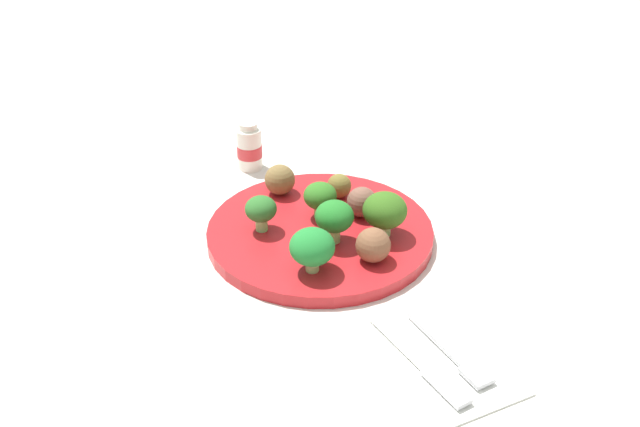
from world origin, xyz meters
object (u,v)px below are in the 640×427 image
object	(u,v)px
broccoli_floret_front_right	(320,197)
plate	(320,233)
meatball_mid_left	(362,202)
knife	(421,362)
meatball_near_rim	(373,245)
fork	(452,351)
broccoli_floret_near_rim	(312,247)
meatball_front_right	(339,186)
broccoli_floret_back_left	(334,217)
yogurt_bottle	(247,148)
broccoli_floret_far_rim	(385,211)
meatball_far_rim	(280,180)
napkin	(431,356)
broccoli_floret_center	(261,210)

from	to	relation	value
broccoli_floret_front_right	plate	bearing A→B (deg)	-29.01
meatball_mid_left	knife	size ratio (longest dim) A/B	0.26
meatball_near_rim	fork	xyz separation A→B (m)	(0.16, -0.01, -0.03)
broccoli_floret_near_rim	meatball_front_right	world-z (taller)	broccoli_floret_near_rim
broccoli_floret_back_left	yogurt_bottle	bearing A→B (deg)	-179.34
broccoli_floret_back_left	yogurt_bottle	xyz separation A→B (m)	(-0.25, -0.00, -0.02)
plate	broccoli_floret_far_rim	world-z (taller)	broccoli_floret_far_rim
broccoli_floret_back_left	meatball_far_rim	xyz separation A→B (m)	(-0.14, -0.00, -0.01)
broccoli_floret_front_right	meatball_near_rim	distance (m)	0.11
broccoli_floret_back_left	meatball_far_rim	size ratio (longest dim) A/B	1.32
plate	meatball_near_rim	world-z (taller)	meatball_near_rim
fork	napkin	bearing A→B (deg)	-115.90
knife	yogurt_bottle	distance (m)	0.46
broccoli_floret_center	broccoli_floret_far_rim	distance (m)	0.15
meatball_near_rim	yogurt_bottle	xyz separation A→B (m)	(-0.30, -0.02, -0.00)
broccoli_floret_far_rim	broccoli_floret_front_right	bearing A→B (deg)	-147.23
broccoli_floret_far_rim	meatball_front_right	xyz separation A→B (m)	(-0.11, -0.00, -0.02)
fork	yogurt_bottle	bearing A→B (deg)	-177.96
plate	broccoli_floret_center	bearing A→B (deg)	-114.29
meatball_far_rim	fork	distance (m)	0.35
meatball_front_right	yogurt_bottle	xyz separation A→B (m)	(-0.16, -0.06, 0.00)
yogurt_bottle	plate	bearing A→B (deg)	1.08
meatball_far_rim	meatball_mid_left	xyz separation A→B (m)	(0.10, 0.07, -0.00)
broccoli_floret_back_left	napkin	world-z (taller)	broccoli_floret_back_left
plate	yogurt_bottle	xyz separation A→B (m)	(-0.21, -0.00, 0.02)
broccoli_floret_center	fork	world-z (taller)	broccoli_floret_center
meatball_front_right	broccoli_floret_near_rim	bearing A→B (deg)	-40.17
broccoli_floret_back_left	meatball_near_rim	xyz separation A→B (m)	(0.05, 0.02, -0.01)
meatball_front_right	meatball_mid_left	xyz separation A→B (m)	(0.06, 0.00, 0.00)
napkin	broccoli_floret_back_left	bearing A→B (deg)	178.78
broccoli_floret_back_left	meatball_mid_left	world-z (taller)	broccoli_floret_back_left
broccoli_floret_front_right	knife	xyz separation A→B (m)	(0.27, -0.04, -0.04)
meatball_front_right	yogurt_bottle	bearing A→B (deg)	-158.65
plate	meatball_near_rim	xyz separation A→B (m)	(0.09, 0.02, 0.03)
plate	meatball_mid_left	xyz separation A→B (m)	(0.00, 0.06, 0.03)
broccoli_floret_front_right	yogurt_bottle	xyz separation A→B (m)	(-0.19, -0.02, -0.01)
broccoli_floret_front_right	napkin	world-z (taller)	broccoli_floret_front_right
yogurt_bottle	broccoli_floret_far_rim	bearing A→B (deg)	13.60
meatball_far_rim	knife	size ratio (longest dim) A/B	0.28
broccoli_floret_center	fork	bearing A→B (deg)	15.56
broccoli_floret_front_right	knife	world-z (taller)	broccoli_floret_front_right
plate	broccoli_floret_front_right	world-z (taller)	broccoli_floret_front_right
broccoli_floret_center	broccoli_floret_front_right	bearing A→B (deg)	84.93
broccoli_floret_front_right	fork	bearing A→B (deg)	-0.02
broccoli_floret_near_rim	yogurt_bottle	xyz separation A→B (m)	(-0.29, 0.05, -0.02)
broccoli_floret_back_left	meatball_front_right	size ratio (longest dim) A/B	1.67
broccoli_floret_far_rim	broccoli_floret_back_left	world-z (taller)	broccoli_floret_far_rim
meatball_far_rim	meatball_front_right	bearing A→B (deg)	54.75
broccoli_floret_near_rim	broccoli_floret_back_left	world-z (taller)	broccoli_floret_back_left
knife	napkin	bearing A→B (deg)	109.24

